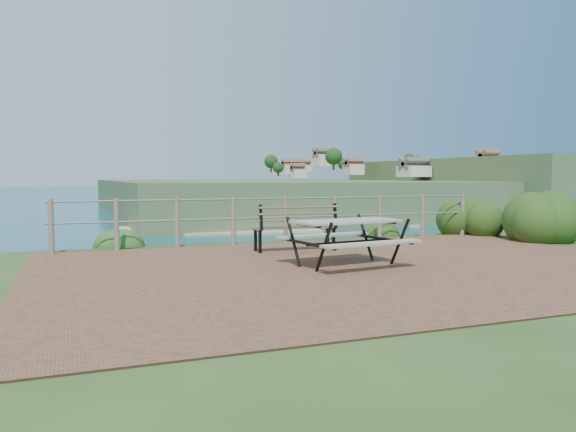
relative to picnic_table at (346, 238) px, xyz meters
name	(u,v)px	position (x,y,z in m)	size (l,w,h in m)	color
ground	(362,267)	(0.20, -0.15, -0.46)	(10.00, 7.00, 0.12)	brown
ocean	(82,181)	(0.20, 199.85, -0.46)	(1200.00, 1200.00, 0.00)	#14677B
safety_railing	(286,217)	(0.20, 3.20, 0.11)	(9.40, 0.10, 1.00)	#6B5B4C
distant_bay	(478,183)	(173.27, 202.45, -1.99)	(290.00, 232.36, 24.00)	#3D5229
picnic_table	(346,238)	(0.00, 0.00, 0.00)	(1.80, 1.48, 0.72)	gray
park_bench	(295,220)	(-0.07, 2.00, 0.13)	(1.62, 0.46, 0.90)	brown
shrub_right_front	(553,242)	(5.80, 1.39, -0.46)	(1.31, 1.31, 1.86)	#1C3C12
shrub_right_edge	(473,234)	(5.25, 3.33, -0.46)	(1.26, 1.26, 1.79)	#1C3C12
shrub_lip_west	(119,247)	(-3.16, 3.98, -0.46)	(0.83, 0.83, 0.59)	#204B1C
shrub_lip_east	(373,235)	(2.80, 4.01, -0.46)	(0.82, 0.82, 0.58)	#1C3C12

